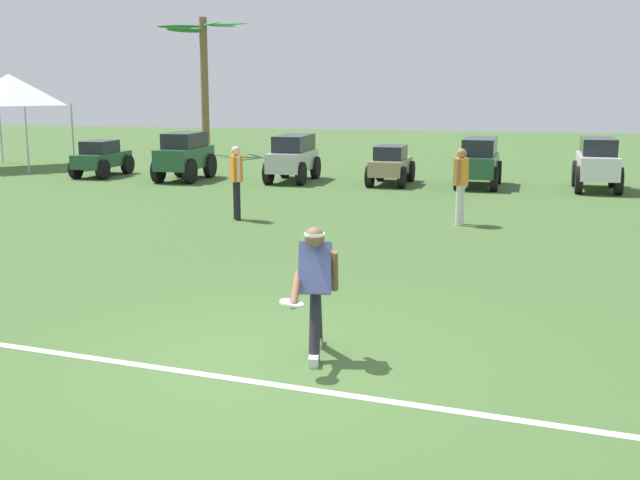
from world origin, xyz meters
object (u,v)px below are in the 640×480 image
at_px(parked_car_slot_d, 391,164).
at_px(parked_car_slot_e, 479,161).
at_px(teammate_midfield, 461,179).
at_px(palm_tree_far_left, 204,69).
at_px(frisbee_thrower, 315,284).
at_px(parked_car_slot_b, 185,155).
at_px(event_tent, 10,90).
at_px(teammate_near_sideline, 236,176).
at_px(frisbee_in_flight, 292,303).
at_px(parked_car_slot_f, 597,163).
at_px(parked_car_slot_a, 102,158).
at_px(parked_car_slot_c, 293,156).

height_order(parked_car_slot_d, parked_car_slot_e, parked_car_slot_e).
bearing_deg(teammate_midfield, palm_tree_far_left, 127.78).
distance_m(frisbee_thrower, parked_car_slot_b, 16.01).
height_order(teammate_midfield, event_tent, event_tent).
height_order(teammate_near_sideline, event_tent, event_tent).
xyz_separation_m(teammate_near_sideline, parked_car_slot_d, (2.40, 6.58, -0.38)).
bearing_deg(frisbee_thrower, parked_car_slot_e, 84.82).
xyz_separation_m(parked_car_slot_b, event_tent, (-6.91, 1.95, 1.86)).
xyz_separation_m(frisbee_in_flight, parked_car_slot_f, (4.55, 15.07, 0.00)).
xyz_separation_m(frisbee_in_flight, parked_car_slot_a, (-9.96, 15.18, -0.17)).
distance_m(teammate_midfield, palm_tree_far_left, 17.40).
relative_size(parked_car_slot_c, parked_car_slot_d, 1.08).
distance_m(parked_car_slot_a, parked_car_slot_f, 14.51).
relative_size(parked_car_slot_d, parked_car_slot_f, 0.94).
relative_size(frisbee_in_flight, parked_car_slot_a, 0.14).
bearing_deg(teammate_midfield, parked_car_slot_c, 129.24).
bearing_deg(parked_car_slot_a, parked_car_slot_f, -0.42).
bearing_deg(frisbee_thrower, parked_car_slot_f, 73.04).
relative_size(parked_car_slot_d, event_tent, 0.72).
height_order(parked_car_slot_a, parked_car_slot_b, parked_car_slot_b).
height_order(parked_car_slot_a, parked_car_slot_d, same).
xyz_separation_m(teammate_midfield, parked_car_slot_e, (0.21, 6.20, -0.22)).
bearing_deg(teammate_near_sideline, teammate_midfield, 5.14).
distance_m(teammate_near_sideline, parked_car_slot_b, 7.28).
bearing_deg(parked_car_slot_e, parked_car_slot_f, -1.97).
height_order(teammate_near_sideline, parked_car_slot_e, teammate_near_sideline).
height_order(teammate_near_sideline, parked_car_slot_f, teammate_near_sideline).
height_order(frisbee_in_flight, event_tent, event_tent).
bearing_deg(frisbee_in_flight, parked_car_slot_d, 93.81).
bearing_deg(frisbee_in_flight, frisbee_thrower, 77.70).
distance_m(teammate_near_sideline, parked_car_slot_c, 6.71).
bearing_deg(parked_car_slot_f, parked_car_slot_b, -178.84).
height_order(frisbee_thrower, palm_tree_far_left, palm_tree_far_left).
height_order(frisbee_in_flight, parked_car_slot_e, parked_car_slot_e).
xyz_separation_m(frisbee_thrower, teammate_near_sideline, (-3.53, 8.02, 0.14)).
distance_m(parked_car_slot_b, event_tent, 7.42).
bearing_deg(parked_car_slot_e, parked_car_slot_d, -179.27).
height_order(teammate_midfield, parked_car_slot_c, teammate_midfield).
xyz_separation_m(frisbee_in_flight, teammate_midfield, (1.23, 8.98, 0.20)).
bearing_deg(frisbee_thrower, parked_car_slot_a, 124.54).
distance_m(parked_car_slot_a, event_tent, 4.81).
xyz_separation_m(frisbee_thrower, parked_car_slot_f, (4.43, 14.53, -0.06)).
relative_size(parked_car_slot_b, parked_car_slot_e, 0.97).
relative_size(teammate_near_sideline, teammate_midfield, 1.00).
relative_size(frisbee_thrower, parked_car_slot_f, 0.60).
bearing_deg(parked_car_slot_f, event_tent, 174.72).
distance_m(parked_car_slot_b, parked_car_slot_c, 3.23).
relative_size(parked_car_slot_b, parked_car_slot_f, 0.99).
xyz_separation_m(parked_car_slot_f, event_tent, (-18.55, 1.71, 1.86)).
distance_m(parked_car_slot_b, palm_tree_far_left, 8.49).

